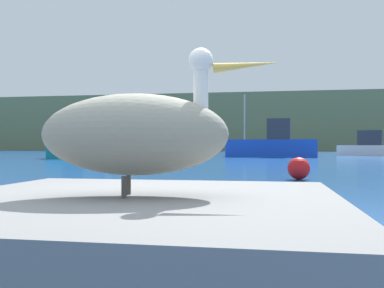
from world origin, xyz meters
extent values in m
plane|color=#194C93|center=(0.00, 0.00, 0.00)|extent=(260.00, 260.00, 0.00)
cube|color=#6B7A51|center=(0.00, 73.00, 4.83)|extent=(140.00, 11.58, 9.66)
cube|color=slate|center=(0.10, -0.31, 0.32)|extent=(2.43, 2.38, 0.64)
ellipsoid|color=gray|center=(0.10, -0.31, 1.02)|extent=(1.20, 0.70, 0.49)
cylinder|color=white|center=(0.49, -0.24, 1.25)|extent=(0.09, 0.09, 0.33)
sphere|color=white|center=(0.49, -0.24, 1.46)|extent=(0.15, 0.15, 0.15)
cone|color=gold|center=(0.76, -0.19, 1.43)|extent=(0.41, 0.13, 0.09)
cylinder|color=#4C4742|center=(0.03, -0.23, 0.71)|extent=(0.03, 0.03, 0.13)
cylinder|color=#4C4742|center=(0.06, -0.41, 0.71)|extent=(0.03, 0.03, 0.13)
cube|color=teal|center=(-11.88, 25.59, 0.64)|extent=(5.24, 2.82, 1.28)
cube|color=#2D333D|center=(-12.57, 25.38, 1.89)|extent=(1.69, 1.62, 1.22)
cylinder|color=#B2B2B2|center=(-10.43, 26.03, 2.90)|extent=(0.12, 0.12, 3.25)
cube|color=blue|center=(1.20, 31.24, 0.69)|extent=(7.11, 2.43, 1.38)
cube|color=#2D333D|center=(1.79, 31.20, 2.19)|extent=(1.87, 1.77, 1.62)
cylinder|color=#B2B2B2|center=(-0.89, 31.41, 3.20)|extent=(0.12, 0.12, 3.64)
cube|color=red|center=(-15.94, 37.60, 0.72)|extent=(5.82, 3.36, 1.43)
cube|color=maroon|center=(-15.35, 37.39, 2.08)|extent=(1.85, 1.65, 1.30)
cylinder|color=#B2B2B2|center=(-14.35, 37.04, 3.28)|extent=(0.12, 0.12, 3.69)
cube|color=white|center=(10.74, 37.53, 0.46)|extent=(7.19, 4.01, 0.92)
cube|color=#2D333D|center=(10.05, 37.77, 1.59)|extent=(2.40, 2.05, 1.34)
sphere|color=red|center=(1.74, 9.23, 0.31)|extent=(0.61, 0.61, 0.61)
camera|label=1|loc=(0.88, -2.77, 0.95)|focal=39.79mm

